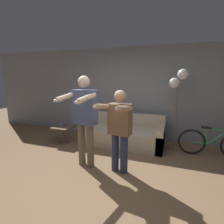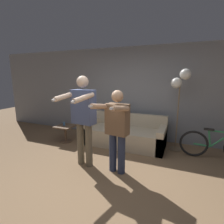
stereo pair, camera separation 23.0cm
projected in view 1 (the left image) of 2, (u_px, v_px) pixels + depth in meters
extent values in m
plane|color=#846647|center=(103.00, 182.00, 3.02)|extent=(16.00, 16.00, 0.00)
cube|color=gray|center=(135.00, 94.00, 5.01)|extent=(10.00, 0.05, 2.60)
cube|color=beige|center=(123.00, 136.00, 4.65)|extent=(2.09, 0.91, 0.44)
cube|color=beige|center=(127.00, 119.00, 4.92)|extent=(2.09, 0.14, 0.34)
cube|color=beige|center=(90.00, 130.00, 4.95)|extent=(0.16, 0.91, 0.58)
cube|color=beige|center=(160.00, 138.00, 4.32)|extent=(0.16, 0.91, 0.58)
cylinder|color=#6B604C|center=(82.00, 144.00, 3.55)|extent=(0.14, 0.14, 0.88)
cylinder|color=#6B604C|center=(90.00, 146.00, 3.45)|extent=(0.14, 0.14, 0.88)
cube|color=#475684|center=(85.00, 107.00, 3.35)|extent=(0.49, 0.28, 0.66)
sphere|color=beige|center=(84.00, 82.00, 3.25)|extent=(0.23, 0.23, 0.23)
cylinder|color=beige|center=(66.00, 97.00, 3.18)|extent=(0.15, 0.51, 0.16)
cube|color=white|center=(57.00, 100.00, 2.97)|extent=(0.05, 0.13, 0.05)
cylinder|color=beige|center=(87.00, 98.00, 2.99)|extent=(0.15, 0.51, 0.16)
cube|color=white|center=(78.00, 102.00, 2.78)|extent=(0.05, 0.13, 0.05)
cylinder|color=#2D3856|center=(115.00, 152.00, 3.33)|extent=(0.14, 0.14, 0.75)
cylinder|color=#2D3856|center=(124.00, 154.00, 3.24)|extent=(0.14, 0.14, 0.75)
cube|color=brown|center=(120.00, 119.00, 3.15)|extent=(0.43, 0.28, 0.56)
sphere|color=tan|center=(120.00, 96.00, 3.07)|extent=(0.21, 0.21, 0.21)
cylinder|color=tan|center=(104.00, 107.00, 2.97)|extent=(0.16, 0.52, 0.17)
cube|color=white|center=(96.00, 106.00, 2.75)|extent=(0.05, 0.13, 0.05)
cylinder|color=tan|center=(124.00, 108.00, 2.80)|extent=(0.16, 0.52, 0.17)
cube|color=white|center=(118.00, 108.00, 2.58)|extent=(0.05, 0.13, 0.05)
ellipsoid|color=#B7AD9E|center=(118.00, 110.00, 4.96)|extent=(0.36, 0.11, 0.15)
sphere|color=#B7AD9E|center=(123.00, 108.00, 4.90)|extent=(0.10, 0.10, 0.10)
ellipsoid|color=#B7AD9E|center=(112.00, 111.00, 5.05)|extent=(0.20, 0.04, 0.04)
cone|color=#B7AD9E|center=(122.00, 107.00, 4.88)|extent=(0.03, 0.03, 0.03)
cone|color=#B7AD9E|center=(123.00, 107.00, 4.91)|extent=(0.03, 0.03, 0.03)
cylinder|color=#756047|center=(173.00, 147.00, 4.45)|extent=(0.29, 0.29, 0.02)
cylinder|color=#756047|center=(175.00, 114.00, 4.28)|extent=(0.03, 0.03, 1.76)
sphere|color=white|center=(183.00, 74.00, 4.05)|extent=(0.25, 0.25, 0.25)
sphere|color=white|center=(174.00, 83.00, 4.15)|extent=(0.25, 0.25, 0.25)
cylinder|color=brown|center=(64.00, 142.00, 4.81)|extent=(0.34, 0.34, 0.02)
cylinder|color=brown|center=(63.00, 135.00, 4.77)|extent=(0.06, 0.06, 0.43)
cube|color=brown|center=(63.00, 127.00, 4.73)|extent=(0.48, 0.48, 0.03)
cylinder|color=#3D6693|center=(61.00, 124.00, 4.73)|extent=(0.07, 0.07, 0.10)
torus|color=black|center=(191.00, 142.00, 4.05)|extent=(0.60, 0.05, 0.60)
cylinder|color=#338E56|center=(217.00, 138.00, 3.85)|extent=(0.39, 0.04, 0.37)
cylinder|color=#338E56|center=(207.00, 136.00, 3.92)|extent=(0.10, 0.04, 0.37)
cylinder|color=#338E56|center=(217.00, 130.00, 3.82)|extent=(0.42, 0.04, 0.05)
cylinder|color=#338E56|center=(199.00, 143.00, 4.00)|extent=(0.33, 0.04, 0.05)
cube|color=black|center=(206.00, 128.00, 3.89)|extent=(0.20, 0.07, 0.04)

